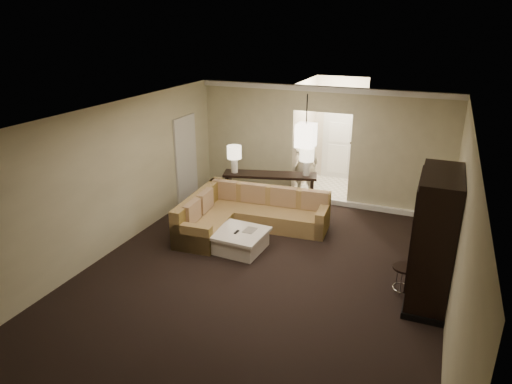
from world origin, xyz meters
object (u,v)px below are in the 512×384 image
at_px(armoire, 433,241).
at_px(person, 305,158).
at_px(coffee_table, 240,240).
at_px(sectional_sofa, 245,214).
at_px(drink_table, 404,274).
at_px(console_table, 270,187).

height_order(armoire, person, armoire).
relative_size(coffee_table, armoire, 0.47).
bearing_deg(sectional_sofa, person, 72.40).
bearing_deg(armoire, coffee_table, 174.21).
height_order(coffee_table, drink_table, drink_table).
xyz_separation_m(sectional_sofa, coffee_table, (0.30, -0.92, -0.13)).
bearing_deg(coffee_table, drink_table, -6.51).
bearing_deg(coffee_table, console_table, 96.15).
distance_m(console_table, person, 1.31).
xyz_separation_m(coffee_table, drink_table, (3.07, -0.35, 0.15)).
bearing_deg(drink_table, sectional_sofa, 159.33).
height_order(armoire, drink_table, armoire).
bearing_deg(sectional_sofa, coffee_table, -76.39).
bearing_deg(armoire, console_table, 144.78).
relative_size(console_table, armoire, 1.05).
relative_size(sectional_sofa, drink_table, 5.73).
bearing_deg(sectional_sofa, drink_table, -24.87).
bearing_deg(person, coffee_table, 86.71).
distance_m(console_table, armoire, 4.51).
height_order(coffee_table, armoire, armoire).
distance_m(coffee_table, armoire, 3.53).
relative_size(armoire, person, 1.08).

